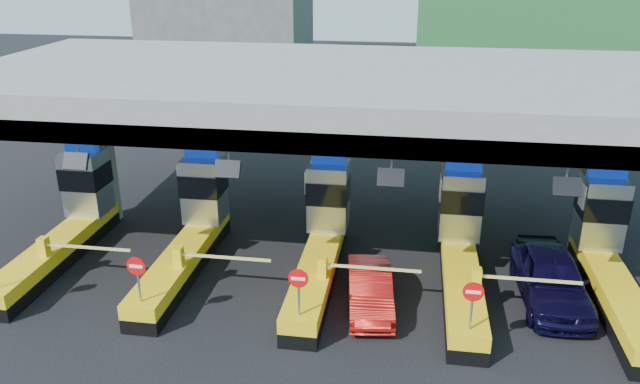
# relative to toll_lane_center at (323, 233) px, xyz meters

# --- Properties ---
(ground) EXTENTS (120.00, 120.00, 0.00)m
(ground) POSITION_rel_toll_lane_center_xyz_m (-0.00, -0.28, -1.40)
(ground) COLOR black
(ground) RESTS_ON ground
(toll_canopy) EXTENTS (28.00, 12.09, 7.00)m
(toll_canopy) POSITION_rel_toll_lane_center_xyz_m (-0.00, 2.59, 4.74)
(toll_canopy) COLOR slate
(toll_canopy) RESTS_ON ground
(toll_lane_far_left) EXTENTS (4.43, 8.00, 4.16)m
(toll_lane_far_left) POSITION_rel_toll_lane_center_xyz_m (-10.00, 0.00, 0.00)
(toll_lane_far_left) COLOR black
(toll_lane_far_left) RESTS_ON ground
(toll_lane_left) EXTENTS (4.43, 8.00, 4.16)m
(toll_lane_left) POSITION_rel_toll_lane_center_xyz_m (-5.00, 0.00, 0.00)
(toll_lane_left) COLOR black
(toll_lane_left) RESTS_ON ground
(toll_lane_center) EXTENTS (4.43, 8.00, 4.16)m
(toll_lane_center) POSITION_rel_toll_lane_center_xyz_m (0.00, 0.00, 0.00)
(toll_lane_center) COLOR black
(toll_lane_center) RESTS_ON ground
(toll_lane_right) EXTENTS (4.43, 8.00, 4.16)m
(toll_lane_right) POSITION_rel_toll_lane_center_xyz_m (5.00, 0.00, 0.00)
(toll_lane_right) COLOR black
(toll_lane_right) RESTS_ON ground
(toll_lane_far_right) EXTENTS (4.43, 8.00, 4.16)m
(toll_lane_far_right) POSITION_rel_toll_lane_center_xyz_m (10.00, 0.00, 0.00)
(toll_lane_far_right) COLOR black
(toll_lane_far_right) RESTS_ON ground
(van) EXTENTS (2.29, 5.27, 1.77)m
(van) POSITION_rel_toll_lane_center_xyz_m (7.95, -1.17, -0.51)
(van) COLOR black
(van) RESTS_ON ground
(red_car) EXTENTS (1.90, 4.19, 1.33)m
(red_car) POSITION_rel_toll_lane_center_xyz_m (1.96, -2.53, -0.73)
(red_car) COLOR #A3120C
(red_car) RESTS_ON ground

